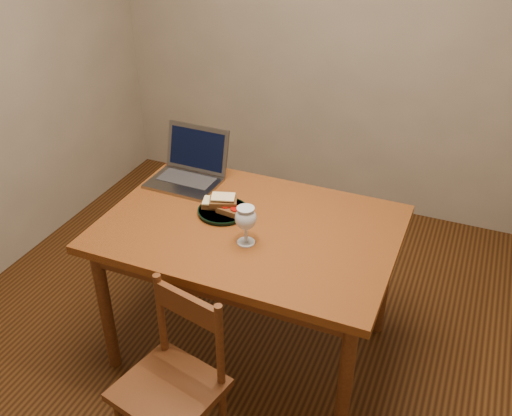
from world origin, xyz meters
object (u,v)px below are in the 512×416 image
at_px(laptop, 190,166).
at_px(table, 250,241).
at_px(milk_glass, 246,226).
at_px(plate, 223,211).
at_px(chair, 172,377).

bearing_deg(laptop, table, -30.83).
distance_m(milk_glass, laptop, 0.64).
bearing_deg(plate, table, -15.84).
height_order(table, chair, chair).
bearing_deg(plate, chair, -81.30).
relative_size(table, plate, 5.57).
bearing_deg(chair, laptop, 125.65).
xyz_separation_m(chair, laptop, (-0.40, 0.94, 0.38)).
height_order(milk_glass, laptop, laptop).
relative_size(chair, milk_glass, 2.47).
bearing_deg(laptop, chair, -65.47).
distance_m(table, laptop, 0.55).
xyz_separation_m(table, chair, (-0.04, -0.66, -0.23)).
height_order(table, plate, plate).
distance_m(table, chair, 0.70).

